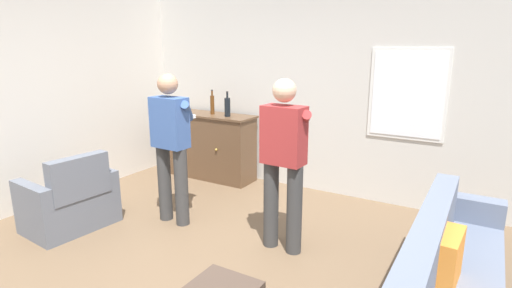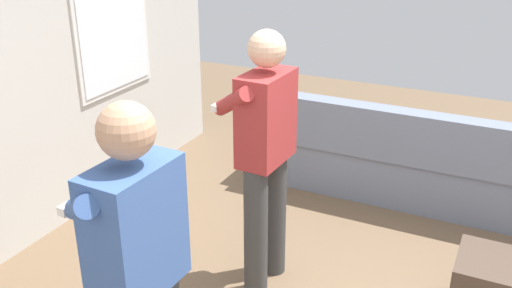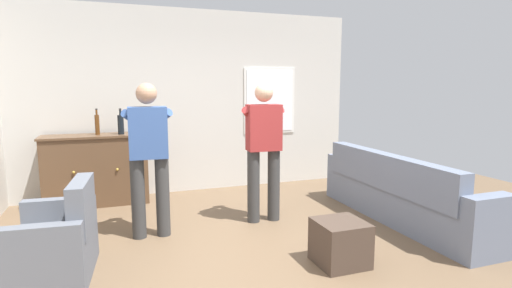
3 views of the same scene
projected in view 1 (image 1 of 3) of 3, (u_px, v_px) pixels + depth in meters
The scene contains 8 objects.
ground at pixel (185, 275), 3.51m from camera, with size 10.40×10.40×0.00m, color brown.
wall_back_with_window at pixel (312, 89), 5.38m from camera, with size 5.20×0.15×2.80m.
armchair at pixel (71, 203), 4.37m from camera, with size 0.71×0.93×0.85m.
sideboard_cabinet at pixel (211, 146), 6.02m from camera, with size 1.40×0.49×0.98m.
bottle_wine_green at pixel (212, 104), 5.86m from camera, with size 0.06×0.06×0.36m.
bottle_liquor_amber at pixel (227, 107), 5.66m from camera, with size 0.08×0.08×0.36m.
person_standing_left at pixel (171, 142), 4.38m from camera, with size 0.56×0.48×1.68m.
person_standing_right at pixel (284, 157), 3.77m from camera, with size 0.56×0.48×1.68m.
Camera 1 is at (2.14, -2.37, 1.96)m, focal length 28.00 mm.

